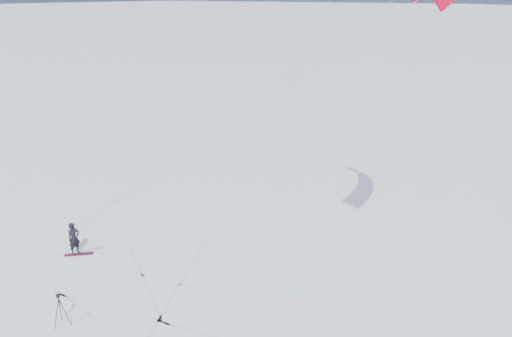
% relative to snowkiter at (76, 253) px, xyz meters
% --- Properties ---
extents(ground, '(1800.00, 1800.00, 0.00)m').
position_rel_snowkiter_xyz_m(ground, '(2.80, -3.94, 0.00)').
color(ground, white).
extents(horizon_hills, '(704.47, 706.88, 10.03)m').
position_rel_snowkiter_xyz_m(horizon_hills, '(2.80, -3.94, 4.36)').
color(horizon_hills, '#1E2738').
rests_on(horizon_hills, ground).
extents(snow_tracks, '(17.62, 10.25, 0.01)m').
position_rel_snowkiter_xyz_m(snow_tracks, '(3.12, -3.93, 0.00)').
color(snow_tracks, '#AFBEDF').
rests_on(snow_tracks, ground).
extents(snowkiter, '(0.59, 0.72, 1.68)m').
position_rel_snowkiter_xyz_m(snowkiter, '(0.00, 0.00, 0.00)').
color(snowkiter, black).
rests_on(snowkiter, ground).
extents(snowboard, '(1.35, 0.88, 0.04)m').
position_rel_snowkiter_xyz_m(snowboard, '(0.21, -0.06, 0.02)').
color(snowboard, maroon).
rests_on(snowboard, ground).
extents(tripod, '(0.65, 0.65, 1.41)m').
position_rel_snowkiter_xyz_m(tripod, '(3.02, -4.76, 0.91)').
color(tripod, black).
rests_on(tripod, ground).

